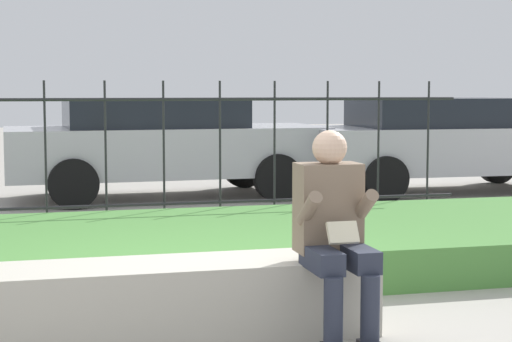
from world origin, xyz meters
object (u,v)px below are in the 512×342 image
Objects in this scene: car_parked_center at (164,144)px; car_parked_right at (444,141)px; person_seated_reader at (334,228)px; stone_bench at (170,305)px.

car_parked_right is (4.10, -0.36, -0.00)m from car_parked_center.
car_parked_center is at bearing 89.90° from person_seated_reader.
person_seated_reader is 7.13m from car_parked_center.
car_parked_center is at bearing 82.07° from stone_bench.
car_parked_center is 4.12m from car_parked_right.
stone_bench is at bearing 161.26° from person_seated_reader.
car_parked_center is 1.04× the size of car_parked_right.
car_parked_center reaches higher than person_seated_reader.
stone_bench is 6.90m from car_parked_center.
person_seated_reader is at bearing -18.74° from stone_bench.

